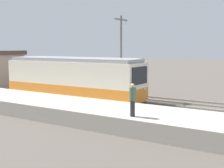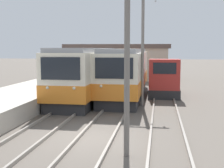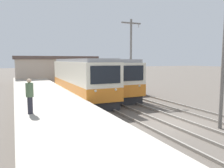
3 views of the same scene
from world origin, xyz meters
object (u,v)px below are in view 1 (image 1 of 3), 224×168
at_px(catenary_mast_mid, 121,54).
at_px(person_on_platform, 133,98).
at_px(commuter_train_center, 78,79).
at_px(shunting_locomotive, 92,82).
at_px(commuter_train_left, 73,83).

distance_m(catenary_mast_mid, person_on_platform, 11.62).
bearing_deg(commuter_train_center, person_on_platform, -127.86).
bearing_deg(catenary_mast_mid, commuter_train_center, 111.75).
bearing_deg(shunting_locomotive, person_on_platform, -135.32).
distance_m(commuter_train_center, catenary_mast_mid, 4.68).
bearing_deg(commuter_train_left, catenary_mast_mid, -25.16).
bearing_deg(shunting_locomotive, commuter_train_center, -168.58).
xyz_separation_m(commuter_train_left, commuter_train_center, (2.80, 1.75, -0.02)).
relative_size(commuter_train_center, person_on_platform, 7.38).
relative_size(commuter_train_left, catenary_mast_mid, 1.67).
relative_size(shunting_locomotive, person_on_platform, 2.56).
distance_m(shunting_locomotive, catenary_mast_mid, 5.44).
height_order(commuter_train_center, catenary_mast_mid, catenary_mast_mid).
distance_m(commuter_train_left, person_on_platform, 9.90).
bearing_deg(commuter_train_center, catenary_mast_mid, -68.25).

